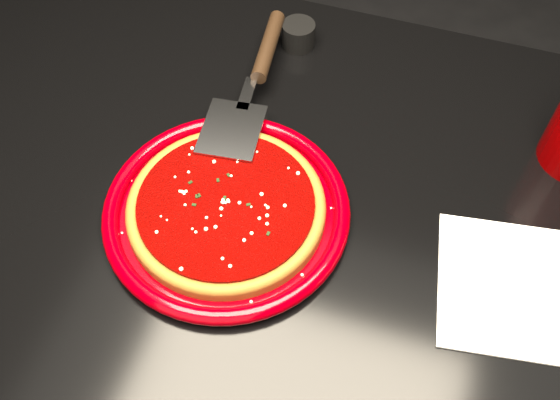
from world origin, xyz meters
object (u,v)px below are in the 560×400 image
at_px(table, 285,326).
at_px(plate, 227,210).
at_px(ramekin, 298,35).
at_px(pizza_server, 253,83).

distance_m(table, plate, 0.39).
bearing_deg(plate, ramekin, 91.69).
bearing_deg(ramekin, pizza_server, -99.75).
xyz_separation_m(table, pizza_server, (-0.10, 0.16, 0.41)).
distance_m(table, pizza_server, 0.45).
height_order(table, pizza_server, pizza_server).
relative_size(table, pizza_server, 3.64).
bearing_deg(ramekin, plate, -88.31).
distance_m(plate, ramekin, 0.33).
bearing_deg(pizza_server, table, -64.27).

